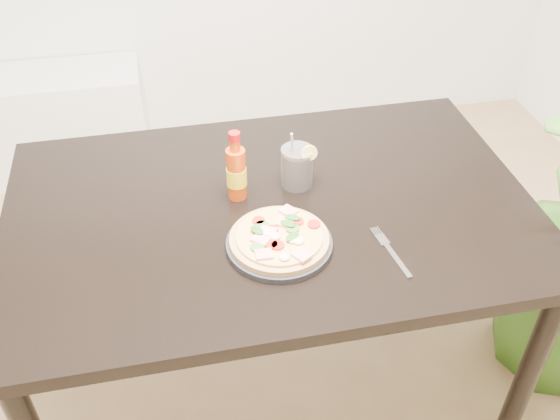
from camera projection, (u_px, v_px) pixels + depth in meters
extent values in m
cube|color=black|center=(271.00, 211.00, 1.67)|extent=(1.40, 0.90, 0.04)
cylinder|color=black|center=(528.00, 375.00, 1.71)|extent=(0.06, 0.06, 0.71)
cylinder|color=black|center=(64.00, 250.00, 2.10)|extent=(0.06, 0.06, 0.71)
cylinder|color=black|center=(421.00, 202.00, 2.30)|extent=(0.06, 0.06, 0.71)
cylinder|color=black|center=(279.00, 244.00, 1.53)|extent=(0.26, 0.26, 0.02)
cylinder|color=tan|center=(279.00, 239.00, 1.52)|extent=(0.24, 0.24, 0.01)
cylinder|color=#E2BE62|center=(279.00, 236.00, 1.51)|extent=(0.21, 0.21, 0.01)
cube|color=pink|center=(302.00, 255.00, 1.45)|extent=(0.05, 0.05, 0.01)
cube|color=pink|center=(268.00, 232.00, 1.51)|extent=(0.05, 0.05, 0.01)
cube|color=pink|center=(264.00, 254.00, 1.45)|extent=(0.04, 0.03, 0.01)
cube|color=pink|center=(288.00, 211.00, 1.57)|extent=(0.05, 0.05, 0.01)
cube|color=pink|center=(261.00, 239.00, 1.49)|extent=(0.05, 0.05, 0.01)
cube|color=pink|center=(285.00, 222.00, 1.54)|extent=(0.05, 0.05, 0.01)
cylinder|color=red|center=(297.00, 221.00, 1.54)|extent=(0.03, 0.03, 0.01)
cylinder|color=red|center=(314.00, 224.00, 1.54)|extent=(0.03, 0.03, 0.01)
cylinder|color=red|center=(259.00, 221.00, 1.55)|extent=(0.03, 0.03, 0.01)
cylinder|color=red|center=(271.00, 245.00, 1.48)|extent=(0.03, 0.03, 0.01)
cylinder|color=red|center=(278.00, 245.00, 1.48)|extent=(0.03, 0.03, 0.01)
cylinder|color=red|center=(272.00, 230.00, 1.52)|extent=(0.03, 0.03, 0.01)
cylinder|color=#487D29|center=(257.00, 247.00, 1.47)|extent=(0.03, 0.03, 0.01)
cylinder|color=#487D29|center=(292.00, 228.00, 1.52)|extent=(0.03, 0.03, 0.01)
cylinder|color=#487D29|center=(262.00, 225.00, 1.53)|extent=(0.03, 0.03, 0.01)
ellipsoid|color=white|center=(293.00, 239.00, 1.49)|extent=(0.03, 0.03, 0.01)
ellipsoid|color=white|center=(275.00, 236.00, 1.50)|extent=(0.03, 0.03, 0.01)
ellipsoid|color=white|center=(266.00, 232.00, 1.51)|extent=(0.03, 0.03, 0.01)
ellipsoid|color=white|center=(298.00, 241.00, 1.49)|extent=(0.03, 0.03, 0.01)
ellipsoid|color=white|center=(284.00, 257.00, 1.44)|extent=(0.03, 0.03, 0.01)
ellipsoid|color=#216217|center=(288.00, 223.00, 1.53)|extent=(0.04, 0.04, 0.00)
ellipsoid|color=#216217|center=(292.00, 236.00, 1.49)|extent=(0.05, 0.04, 0.00)
ellipsoid|color=#216217|center=(293.00, 217.00, 1.55)|extent=(0.05, 0.04, 0.00)
ellipsoid|color=#216217|center=(257.00, 230.00, 1.51)|extent=(0.04, 0.05, 0.00)
cylinder|color=#C33E0B|center=(236.00, 174.00, 1.64)|extent=(0.06, 0.06, 0.15)
cylinder|color=yellow|center=(237.00, 176.00, 1.65)|extent=(0.05, 0.05, 0.05)
cylinder|color=#C33E0B|center=(235.00, 145.00, 1.58)|extent=(0.03, 0.03, 0.03)
cylinder|color=red|center=(234.00, 136.00, 1.57)|extent=(0.03, 0.03, 0.02)
cylinder|color=black|center=(297.00, 169.00, 1.70)|extent=(0.08, 0.08, 0.10)
cylinder|color=silver|center=(297.00, 167.00, 1.70)|extent=(0.09, 0.09, 0.11)
cylinder|color=#F2E059|center=(309.00, 153.00, 1.65)|extent=(0.04, 0.01, 0.04)
cylinder|color=#B2B2B7|center=(293.00, 155.00, 1.68)|extent=(0.03, 0.06, 0.17)
cube|color=silver|center=(398.00, 261.00, 1.49)|extent=(0.03, 0.12, 0.00)
cube|color=silver|center=(382.00, 240.00, 1.55)|extent=(0.03, 0.04, 0.00)
cube|color=silver|center=(373.00, 232.00, 1.57)|extent=(0.01, 0.03, 0.00)
cube|color=silver|center=(375.00, 232.00, 1.57)|extent=(0.01, 0.03, 0.00)
cube|color=silver|center=(377.00, 231.00, 1.57)|extent=(0.01, 0.03, 0.00)
cube|color=silver|center=(380.00, 231.00, 1.57)|extent=(0.01, 0.03, 0.00)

